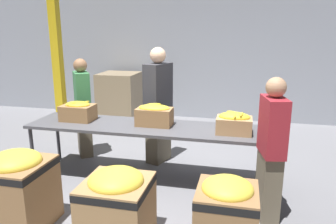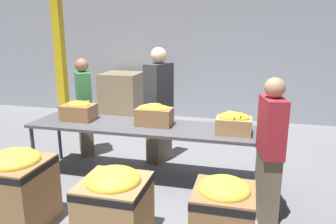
{
  "view_description": "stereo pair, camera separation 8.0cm",
  "coord_description": "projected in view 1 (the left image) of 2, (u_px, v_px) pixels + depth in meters",
  "views": [
    {
      "loc": [
        1.22,
        -4.09,
        2.05
      ],
      "look_at": [
        0.25,
        0.13,
        0.95
      ],
      "focal_mm": 35.0,
      "sensor_mm": 36.0,
      "label": 1
    },
    {
      "loc": [
        1.3,
        -4.07,
        2.05
      ],
      "look_at": [
        0.25,
        0.13,
        0.95
      ],
      "focal_mm": 35.0,
      "sensor_mm": 36.0,
      "label": 2
    }
  ],
  "objects": [
    {
      "name": "wall_back",
      "position": [
        191.0,
        31.0,
        7.4
      ],
      "size": [
        16.0,
        0.08,
        4.0
      ],
      "color": "#9399A3",
      "rests_on": "ground_plane"
    },
    {
      "name": "support_pillar",
      "position": [
        55.0,
        32.0,
        6.62
      ],
      "size": [
        0.17,
        0.17,
        4.0
      ],
      "color": "gold",
      "rests_on": "ground_plane"
    },
    {
      "name": "donation_bin_2",
      "position": [
        226.0,
        216.0,
        2.95
      ],
      "size": [
        0.54,
        0.54,
        0.78
      ],
      "color": "olive",
      "rests_on": "ground_plane"
    },
    {
      "name": "ground_plane",
      "position": [
        149.0,
        178.0,
        4.63
      ],
      "size": [
        30.0,
        30.0,
        0.0
      ],
      "primitive_type": "plane",
      "color": "slate"
    },
    {
      "name": "volunteer_2",
      "position": [
        158.0,
        106.0,
        5.05
      ],
      "size": [
        0.38,
        0.53,
        1.79
      ],
      "rotation": [
        0.0,
        0.0,
        -1.89
      ],
      "color": "#6B604C",
      "rests_on": "ground_plane"
    },
    {
      "name": "donation_bin_0",
      "position": [
        18.0,
        187.0,
        3.41
      ],
      "size": [
        0.64,
        0.64,
        0.84
      ],
      "color": "olive",
      "rests_on": "ground_plane"
    },
    {
      "name": "volunteer_0",
      "position": [
        271.0,
        151.0,
        3.5
      ],
      "size": [
        0.29,
        0.46,
        1.58
      ],
      "rotation": [
        0.0,
        0.0,
        1.77
      ],
      "color": "#6B604C",
      "rests_on": "ground_plane"
    },
    {
      "name": "donation_bin_1",
      "position": [
        117.0,
        204.0,
        3.18
      ],
      "size": [
        0.63,
        0.63,
        0.76
      ],
      "color": "#A37A4C",
      "rests_on": "ground_plane"
    },
    {
      "name": "banana_box_0",
      "position": [
        78.0,
        111.0,
        4.68
      ],
      "size": [
        0.45,
        0.33,
        0.29
      ],
      "color": "olive",
      "rests_on": "sorting_table"
    },
    {
      "name": "pallet_stack_0",
      "position": [
        120.0,
        97.0,
        7.48
      ],
      "size": [
        0.92,
        0.92,
        1.09
      ],
      "color": "olive",
      "rests_on": "ground_plane"
    },
    {
      "name": "volunteer_1",
      "position": [
        83.0,
        108.0,
        5.32
      ],
      "size": [
        0.42,
        0.48,
        1.6
      ],
      "rotation": [
        0.0,
        0.0,
        -0.97
      ],
      "color": "#6B604C",
      "rests_on": "ground_plane"
    },
    {
      "name": "banana_box_2",
      "position": [
        234.0,
        123.0,
        4.09
      ],
      "size": [
        0.44,
        0.31,
        0.28
      ],
      "color": "tan",
      "rests_on": "sorting_table"
    },
    {
      "name": "sorting_table",
      "position": [
        148.0,
        129.0,
        4.45
      ],
      "size": [
        3.31,
        0.78,
        0.77
      ],
      "color": "#4C4C51",
      "rests_on": "ground_plane"
    },
    {
      "name": "banana_box_1",
      "position": [
        154.0,
        115.0,
        4.43
      ],
      "size": [
        0.48,
        0.31,
        0.29
      ],
      "color": "olive",
      "rests_on": "sorting_table"
    }
  ]
}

